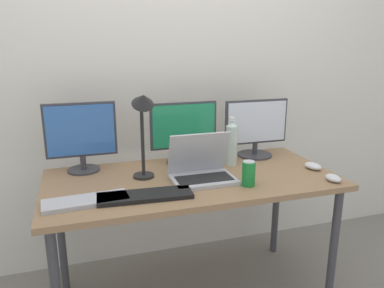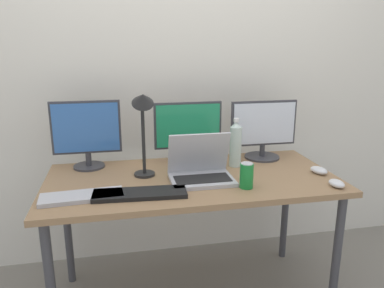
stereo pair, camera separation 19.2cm
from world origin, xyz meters
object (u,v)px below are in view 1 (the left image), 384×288
object	(u,v)px
monitor_right	(256,128)
keyboard_main	(145,196)
laptop_silver	(201,169)
monitor_center	(184,132)
water_bottle	(232,143)
monitor_left	(81,135)
soda_can_near_keyboard	(249,174)
mouse_by_keyboard	(313,166)
work_desk	(192,189)
mouse_by_laptop	(333,178)
desk_lamp	(143,118)
keyboard_aux	(86,201)

from	to	relation	value
monitor_right	keyboard_main	xyz separation A→B (m)	(-0.77, -0.44, -0.17)
laptop_silver	monitor_center	bearing A→B (deg)	91.96
water_bottle	monitor_right	bearing A→B (deg)	28.42
monitor_left	monitor_center	distance (m)	0.57
keyboard_main	soda_can_near_keyboard	size ratio (longest dim) A/B	3.42
laptop_silver	water_bottle	bearing A→B (deg)	36.00
laptop_silver	soda_can_near_keyboard	size ratio (longest dim) A/B	2.53
keyboard_main	mouse_by_keyboard	distance (m)	0.97
work_desk	mouse_by_keyboard	size ratio (longest dim) A/B	14.32
monitor_center	laptop_silver	world-z (taller)	monitor_center
laptop_silver	soda_can_near_keyboard	xyz separation A→B (m)	(0.19, -0.15, 0.01)
mouse_by_keyboard	monitor_left	bearing A→B (deg)	148.93
keyboard_main	monitor_left	bearing A→B (deg)	122.39
mouse_by_laptop	desk_lamp	world-z (taller)	desk_lamp
work_desk	monitor_center	bearing A→B (deg)	84.00
keyboard_main	water_bottle	bearing A→B (deg)	33.72
monitor_center	monitor_right	xyz separation A→B (m)	(0.46, 0.00, -0.01)
laptop_silver	mouse_by_laptop	xyz separation A→B (m)	(0.63, -0.23, -0.04)
monitor_center	water_bottle	xyz separation A→B (m)	(0.25, -0.11, -0.06)
monitor_center	keyboard_main	xyz separation A→B (m)	(-0.31, -0.44, -0.18)
work_desk	monitor_center	xyz separation A→B (m)	(0.03, 0.24, 0.25)
monitor_center	monitor_left	bearing A→B (deg)	177.29
monitor_left	keyboard_aux	xyz separation A→B (m)	(-0.01, -0.45, -0.19)
monitor_left	soda_can_near_keyboard	distance (m)	0.91
keyboard_aux	monitor_right	bearing A→B (deg)	18.16
work_desk	soda_can_near_keyboard	xyz separation A→B (m)	(0.23, -0.20, 0.13)
desk_lamp	monitor_left	bearing A→B (deg)	141.50
soda_can_near_keyboard	desk_lamp	world-z (taller)	desk_lamp
keyboard_aux	desk_lamp	world-z (taller)	desk_lamp
water_bottle	work_desk	bearing A→B (deg)	-154.90
monitor_center	desk_lamp	world-z (taller)	desk_lamp
mouse_by_keyboard	mouse_by_laptop	bearing A→B (deg)	-109.32
mouse_by_laptop	water_bottle	xyz separation A→B (m)	(-0.39, 0.41, 0.11)
work_desk	keyboard_main	world-z (taller)	keyboard_main
soda_can_near_keyboard	water_bottle	bearing A→B (deg)	81.65
keyboard_main	mouse_by_keyboard	size ratio (longest dim) A/B	4.08
monitor_left	monitor_center	size ratio (longest dim) A/B	0.97
mouse_by_keyboard	mouse_by_laptop	world-z (taller)	mouse_by_keyboard
laptop_silver	desk_lamp	xyz separation A→B (m)	(-0.28, 0.08, 0.27)
monitor_left	laptop_silver	size ratio (longest dim) A/B	1.19
soda_can_near_keyboard	keyboard_aux	bearing A→B (deg)	178.41
monitor_right	water_bottle	size ratio (longest dim) A/B	1.45
soda_can_near_keyboard	laptop_silver	bearing A→B (deg)	141.75
monitor_center	laptop_silver	xyz separation A→B (m)	(0.01, -0.29, -0.13)
mouse_by_laptop	mouse_by_keyboard	bearing A→B (deg)	81.76
monitor_center	mouse_by_keyboard	world-z (taller)	monitor_center
monitor_left	soda_can_near_keyboard	bearing A→B (deg)	-31.25
laptop_silver	mouse_by_keyboard	world-z (taller)	laptop_silver
monitor_left	monitor_right	xyz separation A→B (m)	(1.03, -0.02, -0.02)
keyboard_aux	soda_can_near_keyboard	world-z (taller)	soda_can_near_keyboard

